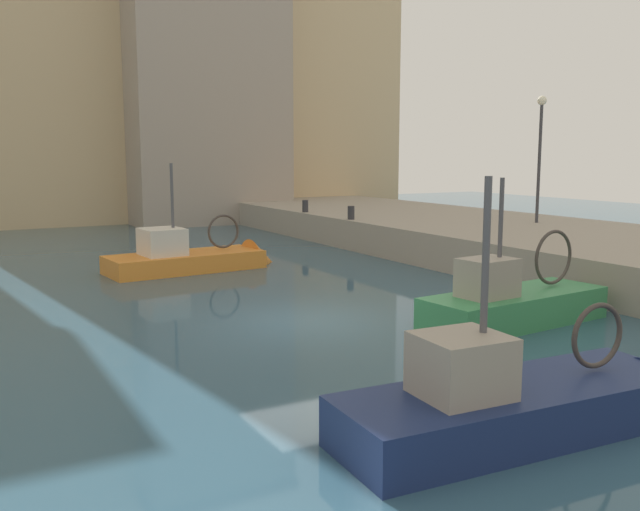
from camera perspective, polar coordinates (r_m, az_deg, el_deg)
The scene contains 11 objects.
water_surface at distance 16.39m, azimuth -1.14°, elevation -5.33°, with size 80.00×80.00×0.00m, color #2D5166.
quay_wall at distance 23.82m, azimuth 24.13°, elevation -0.27°, with size 9.00×56.00×1.20m, color #9E9384.
fishing_boat_navy at distance 10.58m, azimuth 17.00°, elevation -12.97°, with size 6.18×2.14×4.35m.
fishing_boat_orange at distance 23.75m, azimuth -10.07°, elevation -0.83°, with size 6.03×2.40×4.44m.
fishing_boat_green at distance 16.85m, azimuth 16.23°, elevation -4.88°, with size 5.61×2.01×4.10m.
mooring_bollard_south at distance 28.36m, azimuth 2.56°, elevation 3.52°, with size 0.28×0.28×0.55m, color #2D2D33.
mooring_bollard_mid at distance 31.82m, azimuth -1.22°, elevation 4.07°, with size 0.28×0.28×0.55m, color #2D2D33.
quay_streetlamp at distance 28.24m, azimuth 17.60°, elevation 9.17°, with size 0.36×0.36×4.83m.
waterfront_building_west at distance 46.39m, azimuth -0.22°, elevation 12.90°, with size 9.17×6.27×14.98m.
waterfront_building_west_mid at distance 41.69m, azimuth -10.29°, elevation 14.01°, with size 8.92×8.57×16.04m.
waterfront_building_east_mid at distance 42.56m, azimuth -21.77°, elevation 16.85°, with size 11.43×7.04×21.07m.
Camera 1 is at (-7.42, -14.08, 3.90)m, focal length 39.08 mm.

